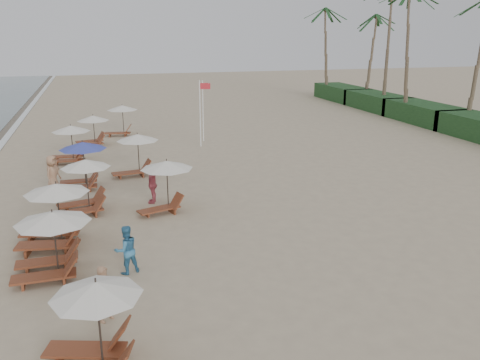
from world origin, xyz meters
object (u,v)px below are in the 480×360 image
object	(u,v)px
lounger_station_6	(91,130)
inland_station_2	(120,116)
lounger_station_5	(68,144)
inland_station_0	(164,180)
beachgoer_far_b	(53,174)
beachgoer_far_a	(152,184)
beachgoer_mid_a	(126,250)
lounger_station_0	(89,331)
flag_pole_near	(201,110)
lounger_station_4	(80,164)
beachgoer_near	(105,294)
lounger_station_1	(48,243)
lounger_station_3	(82,188)
lounger_station_2	(51,218)
inland_station_1	(135,151)

from	to	relation	value
lounger_station_6	inland_station_2	bearing A→B (deg)	54.66
lounger_station_5	inland_station_0	bearing A→B (deg)	-67.21
beachgoer_far_b	beachgoer_far_a	bearing A→B (deg)	-91.48
beachgoer_mid_a	lounger_station_6	bearing A→B (deg)	-106.15
lounger_station_0	flag_pole_near	bearing A→B (deg)	72.06
lounger_station_0	lounger_station_6	size ratio (longest dim) A/B	1.02
lounger_station_4	beachgoer_far_b	world-z (taller)	lounger_station_4
beachgoer_far_a	beachgoer_far_b	distance (m)	5.24
lounger_station_0	inland_station_2	bearing A→B (deg)	85.33
lounger_station_0	beachgoer_near	xyz separation A→B (m)	(0.39, 2.13, -0.28)
lounger_station_1	lounger_station_4	xyz separation A→B (m)	(0.83, 9.39, 0.14)
lounger_station_5	lounger_station_3	bearing A→B (deg)	-84.61
lounger_station_4	beachgoer_far_b	distance (m)	1.36
lounger_station_6	flag_pole_near	world-z (taller)	flag_pole_near
lounger_station_2	beachgoer_mid_a	distance (m)	3.83
lounger_station_4	lounger_station_1	bearing A→B (deg)	-95.04
lounger_station_0	lounger_station_3	distance (m)	11.04
flag_pole_near	inland_station_1	bearing A→B (deg)	-128.87
inland_station_1	lounger_station_6	bearing A→B (deg)	105.10
lounger_station_0	beachgoer_mid_a	distance (m)	4.92
lounger_station_5	lounger_station_6	world-z (taller)	lounger_station_5
lounger_station_1	inland_station_1	world-z (taller)	inland_station_1
inland_station_1	beachgoer_mid_a	bearing A→B (deg)	-96.14
lounger_station_6	beachgoer_mid_a	size ratio (longest dim) A/B	1.51
lounger_station_2	beachgoer_mid_a	size ratio (longest dim) A/B	1.71
lounger_station_6	beachgoer_far_a	bearing A→B (deg)	-78.66
lounger_station_0	lounger_station_2	distance (m)	7.85
lounger_station_1	lounger_station_3	xyz separation A→B (m)	(0.93, 5.76, -0.01)
lounger_station_1	lounger_station_3	bearing A→B (deg)	80.83
beachgoer_far_b	lounger_station_6	bearing A→B (deg)	21.24
lounger_station_6	flag_pole_near	xyz separation A→B (m)	(7.10, -2.26, 1.39)
lounger_station_2	flag_pole_near	world-z (taller)	flag_pole_near
inland_station_2	beachgoer_mid_a	world-z (taller)	inland_station_2
lounger_station_6	beachgoer_near	world-z (taller)	lounger_station_6
beachgoer_mid_a	beachgoer_far_a	xyz separation A→B (m)	(1.61, 6.71, 0.07)
lounger_station_2	beachgoer_near	world-z (taller)	lounger_station_2
inland_station_2	beachgoer_far_a	bearing A→B (deg)	-88.31
lounger_station_2	lounger_station_6	distance (m)	16.84
lounger_station_1	inland_station_0	world-z (taller)	inland_station_0
inland_station_2	flag_pole_near	bearing A→B (deg)	-46.74
lounger_station_1	inland_station_2	distance (m)	22.54
lounger_station_3	beachgoer_far_b	size ratio (longest dim) A/B	1.36
lounger_station_3	lounger_station_4	bearing A→B (deg)	91.61
inland_station_1	inland_station_2	bearing A→B (deg)	90.50
beachgoer_far_b	flag_pole_near	bearing A→B (deg)	-17.03
lounger_station_3	lounger_station_4	distance (m)	3.63
lounger_station_6	inland_station_0	distance (m)	14.69
inland_station_2	inland_station_0	bearing A→B (deg)	-87.30
inland_station_1	lounger_station_4	bearing A→B (deg)	-150.18
lounger_station_0	beachgoer_near	world-z (taller)	lounger_station_0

